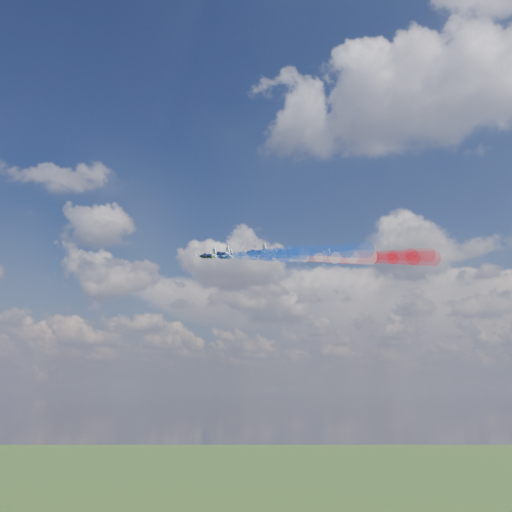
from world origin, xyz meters
The scene contains 16 objects.
jet_lead centered at (6.09, 2.91, 132.52)m, with size 8.27×10.33×2.76m, color black, non-canonical shape.
trail_lead centered at (25.14, -8.20, 128.30)m, with size 3.44×35.80×3.44m, color white, non-canonical shape.
jet_inner_left centered at (12.10, -9.09, 130.19)m, with size 8.27×10.33×2.76m, color black, non-canonical shape.
trail_inner_left centered at (31.16, -20.20, 125.96)m, with size 3.44×35.80×3.44m, color blue, non-canonical shape.
jet_inner_right centered at (20.04, 5.04, 130.93)m, with size 8.27×10.33×2.76m, color black, non-canonical shape.
trail_inner_right centered at (39.10, -6.07, 126.70)m, with size 3.44×35.80×3.44m, color red, non-canonical shape.
jet_outer_left centered at (15.39, -20.99, 126.75)m, with size 8.27×10.33×2.76m, color black, non-canonical shape.
trail_outer_left centered at (34.45, -32.11, 122.52)m, with size 3.44×35.80×3.44m, color blue, non-canonical shape.
jet_center_third centered at (25.25, -6.75, 128.13)m, with size 8.27×10.33×2.76m, color black, non-canonical shape.
trail_center_third centered at (44.31, -17.86, 123.91)m, with size 3.44×35.80×3.44m, color white, non-canonical shape.
jet_outer_right centered at (34.39, 8.60, 130.78)m, with size 8.27×10.33×2.76m, color black, non-canonical shape.
trail_outer_right centered at (53.45, -2.51, 126.56)m, with size 3.44×35.80×3.44m, color red, non-canonical shape.
jet_rear_left centered at (28.22, -18.73, 126.73)m, with size 8.27×10.33×2.76m, color black, non-canonical shape.
trail_rear_left centered at (47.27, -29.84, 122.50)m, with size 3.44×35.80×3.44m, color blue, non-canonical shape.
jet_rear_right centered at (37.54, -3.54, 127.16)m, with size 8.27×10.33×2.76m, color black, non-canonical shape.
trail_rear_right centered at (56.60, -14.65, 122.93)m, with size 3.44×35.80×3.44m, color red, non-canonical shape.
Camera 1 is at (92.66, -139.63, 93.56)m, focal length 40.00 mm.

